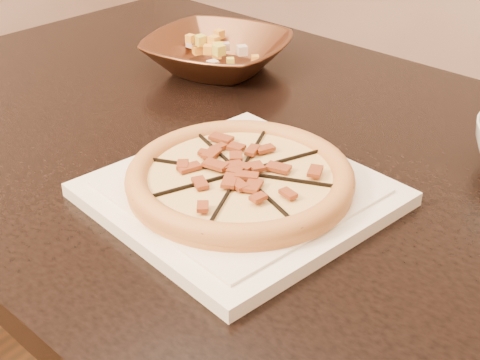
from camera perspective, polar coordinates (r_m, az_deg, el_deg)
The scene contains 5 objects.
dining_table at distance 1.05m, azimuth 0.70°, elevation -1.29°, with size 1.47×1.02×0.75m.
plate at distance 0.84m, azimuth 0.00°, elevation -1.15°, with size 0.37×0.37×0.02m.
pizza at distance 0.82m, azimuth -0.00°, elevation 0.24°, with size 0.28×0.28×0.03m.
bronze_bowl at distance 1.23m, azimuth -1.92°, elevation 10.73°, with size 0.25×0.25×0.06m, color brown.
mixed_dish at distance 1.22m, azimuth -2.04°, elevation 12.73°, with size 0.09×0.12×0.03m.
Camera 1 is at (0.51, -0.53, 1.20)m, focal length 50.00 mm.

